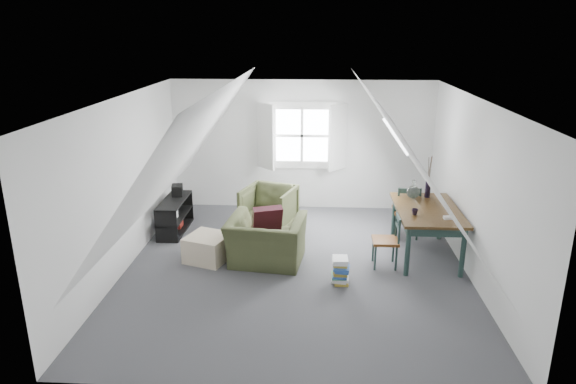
# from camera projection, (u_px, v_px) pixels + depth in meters

# --- Properties ---
(floor) EXTENTS (5.50, 5.50, 0.00)m
(floor) POSITION_uv_depth(u_px,v_px,m) (295.00, 267.00, 7.66)
(floor) COLOR #454549
(floor) RESTS_ON ground
(ceiling) EXTENTS (5.50, 5.50, 0.00)m
(ceiling) POSITION_uv_depth(u_px,v_px,m) (296.00, 99.00, 6.90)
(ceiling) COLOR white
(ceiling) RESTS_ON wall_back
(wall_back) EXTENTS (5.00, 0.00, 5.00)m
(wall_back) POSITION_uv_depth(u_px,v_px,m) (302.00, 145.00, 9.89)
(wall_back) COLOR silver
(wall_back) RESTS_ON ground
(wall_front) EXTENTS (5.00, 0.00, 5.00)m
(wall_front) POSITION_uv_depth(u_px,v_px,m) (283.00, 277.00, 4.66)
(wall_front) COLOR silver
(wall_front) RESTS_ON ground
(wall_left) EXTENTS (0.00, 5.50, 5.50)m
(wall_left) POSITION_uv_depth(u_px,v_px,m) (123.00, 185.00, 7.41)
(wall_left) COLOR silver
(wall_left) RESTS_ON ground
(wall_right) EXTENTS (0.00, 5.50, 5.50)m
(wall_right) POSITION_uv_depth(u_px,v_px,m) (475.00, 191.00, 7.14)
(wall_right) COLOR silver
(wall_right) RESTS_ON ground
(slope_left) EXTENTS (3.19, 5.50, 4.48)m
(slope_left) POSITION_uv_depth(u_px,v_px,m) (186.00, 150.00, 7.20)
(slope_left) COLOR white
(slope_left) RESTS_ON wall_left
(slope_right) EXTENTS (3.19, 5.50, 4.48)m
(slope_right) POSITION_uv_depth(u_px,v_px,m) (409.00, 153.00, 7.03)
(slope_right) COLOR white
(slope_right) RESTS_ON wall_right
(dormer_window) EXTENTS (1.71, 0.35, 1.30)m
(dormer_window) POSITION_uv_depth(u_px,v_px,m) (302.00, 136.00, 9.76)
(dormer_window) COLOR white
(dormer_window) RESTS_ON wall_back
(skylight) EXTENTS (0.35, 0.75, 0.47)m
(skylight) POSITION_uv_depth(u_px,v_px,m) (395.00, 136.00, 8.28)
(skylight) COLOR white
(skylight) RESTS_ON slope_right
(armchair_near) EXTENTS (1.22, 1.10, 0.72)m
(armchair_near) POSITION_uv_depth(u_px,v_px,m) (267.00, 263.00, 7.82)
(armchair_near) COLOR #3A4124
(armchair_near) RESTS_ON floor
(armchair_far) EXTENTS (1.06, 1.08, 0.78)m
(armchair_far) POSITION_uv_depth(u_px,v_px,m) (269.00, 229.00, 9.12)
(armchair_far) COLOR #3A4124
(armchair_far) RESTS_ON floor
(throw_pillow) EXTENTS (0.51, 0.39, 0.46)m
(throw_pillow) POSITION_uv_depth(u_px,v_px,m) (267.00, 220.00, 7.77)
(throw_pillow) COLOR #3A1018
(throw_pillow) RESTS_ON armchair_near
(ottoman) EXTENTS (0.75, 0.75, 0.40)m
(ottoman) POSITION_uv_depth(u_px,v_px,m) (208.00, 248.00, 7.86)
(ottoman) COLOR #C1B093
(ottoman) RESTS_ON floor
(dining_table) EXTENTS (0.94, 1.57, 0.79)m
(dining_table) POSITION_uv_depth(u_px,v_px,m) (427.00, 215.00, 7.86)
(dining_table) COLOR #36220D
(dining_table) RESTS_ON floor
(demijohn) EXTENTS (0.21, 0.21, 0.30)m
(demijohn) POSITION_uv_depth(u_px,v_px,m) (413.00, 192.00, 8.22)
(demijohn) COLOR silver
(demijohn) RESTS_ON dining_table
(vase_twigs) EXTENTS (0.09, 0.10, 0.68)m
(vase_twigs) POSITION_uv_depth(u_px,v_px,m) (428.00, 188.00, 8.30)
(vase_twigs) COLOR black
(vase_twigs) RESTS_ON dining_table
(cup) EXTENTS (0.10, 0.10, 0.09)m
(cup) POSITION_uv_depth(u_px,v_px,m) (415.00, 215.00, 7.55)
(cup) COLOR black
(cup) RESTS_ON dining_table
(paper_box) EXTENTS (0.13, 0.10, 0.04)m
(paper_box) POSITION_uv_depth(u_px,v_px,m) (448.00, 218.00, 7.38)
(paper_box) COLOR white
(paper_box) RESTS_ON dining_table
(dining_chair_far) EXTENTS (0.43, 0.43, 0.92)m
(dining_chair_far) POSITION_uv_depth(u_px,v_px,m) (407.00, 210.00, 8.65)
(dining_chair_far) COLOR brown
(dining_chair_far) RESTS_ON floor
(dining_chair_near) EXTENTS (0.38, 0.38, 0.80)m
(dining_chair_near) POSITION_uv_depth(u_px,v_px,m) (387.00, 240.00, 7.59)
(dining_chair_near) COLOR brown
(dining_chair_near) RESTS_ON floor
(media_shelf) EXTENTS (0.37, 1.12, 0.57)m
(media_shelf) POSITION_uv_depth(u_px,v_px,m) (174.00, 218.00, 8.94)
(media_shelf) COLOR black
(media_shelf) RESTS_ON floor
(electronics_box) EXTENTS (0.23, 0.29, 0.21)m
(electronics_box) POSITION_uv_depth(u_px,v_px,m) (177.00, 191.00, 9.09)
(electronics_box) COLOR black
(electronics_box) RESTS_ON media_shelf
(magazine_stack) EXTENTS (0.27, 0.33, 0.37)m
(magazine_stack) POSITION_uv_depth(u_px,v_px,m) (341.00, 271.00, 7.15)
(magazine_stack) COLOR #B29933
(magazine_stack) RESTS_ON floor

